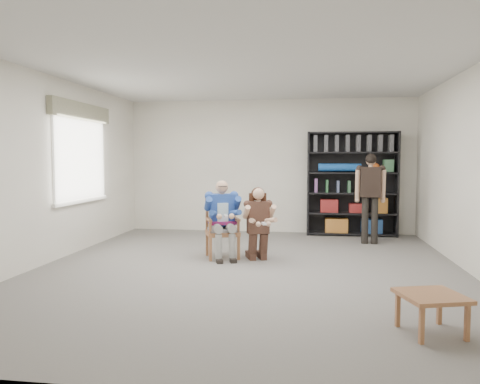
% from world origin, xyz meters
% --- Properties ---
extents(room_shell, '(6.00, 7.00, 2.80)m').
position_xyz_m(room_shell, '(0.00, 0.00, 1.40)').
color(room_shell, silver).
rests_on(room_shell, ground).
extents(floor, '(6.00, 7.00, 0.01)m').
position_xyz_m(floor, '(0.00, 0.00, 0.00)').
color(floor, slate).
rests_on(floor, ground).
extents(window_left, '(0.16, 2.00, 1.75)m').
position_xyz_m(window_left, '(-2.95, 1.00, 1.63)').
color(window_left, white).
rests_on(window_left, room_shell).
extents(armchair, '(0.69, 0.68, 0.95)m').
position_xyz_m(armchair, '(-0.50, 0.74, 0.47)').
color(armchair, '#9A6A3F').
rests_on(armchair, floor).
extents(seated_man, '(0.74, 0.87, 1.23)m').
position_xyz_m(seated_man, '(-0.50, 0.74, 0.61)').
color(seated_man, '#16389C').
rests_on(seated_man, floor).
extents(kneeling_woman, '(0.70, 0.87, 1.12)m').
position_xyz_m(kneeling_woman, '(0.08, 0.62, 0.56)').
color(kneeling_woman, '#3E251F').
rests_on(kneeling_woman, floor).
extents(bookshelf, '(1.80, 0.38, 2.10)m').
position_xyz_m(bookshelf, '(1.70, 3.28, 1.05)').
color(bookshelf, black).
rests_on(bookshelf, floor).
extents(standing_man, '(0.52, 0.31, 1.65)m').
position_xyz_m(standing_man, '(1.95, 2.35, 0.83)').
color(standing_man, black).
rests_on(standing_man, floor).
extents(side_table, '(0.65, 0.65, 0.36)m').
position_xyz_m(side_table, '(1.92, -2.15, 0.18)').
color(side_table, '#9A6A3F').
rests_on(side_table, floor).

